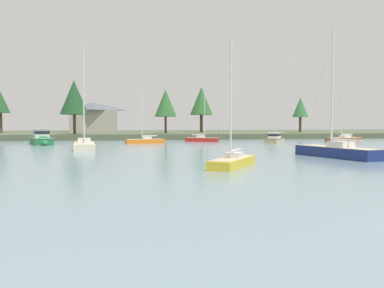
{
  "coord_description": "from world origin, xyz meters",
  "views": [
    {
      "loc": [
        -10.2,
        -9.82,
        3.32
      ],
      "look_at": [
        -1.4,
        38.61,
        0.75
      ],
      "focal_mm": 36.06,
      "sensor_mm": 36.0,
      "label": 1
    }
  ],
  "objects": [
    {
      "name": "cruiser_green",
      "position": [
        -22.9,
        55.43,
        0.54
      ],
      "size": [
        5.24,
        8.94,
        4.56
      ],
      "color": "#236B3D",
      "rests_on": "ground"
    },
    {
      "name": "shore_tree_center_right",
      "position": [
        34.43,
        81.76,
        7.45
      ],
      "size": [
        4.03,
        4.03,
        8.81
      ],
      "color": "brown",
      "rests_on": "far_shore_bank"
    },
    {
      "name": "sailboat_navy",
      "position": [
        10.74,
        25.06,
        0.29
      ],
      "size": [
        4.6,
        9.96,
        13.61
      ],
      "color": "navy",
      "rests_on": "ground"
    },
    {
      "name": "sailboat_yellow",
      "position": [
        -1.76,
        18.88,
        0.21
      ],
      "size": [
        5.28,
        6.58,
        10.05
      ],
      "color": "gold",
      "rests_on": "ground"
    },
    {
      "name": "sailboat_red",
      "position": [
        4.54,
        60.86,
        0.2
      ],
      "size": [
        6.33,
        4.29,
        9.35
      ],
      "color": "#B2231E",
      "rests_on": "ground"
    },
    {
      "name": "cruiser_sand",
      "position": [
        15.62,
        52.39,
        0.45
      ],
      "size": [
        5.4,
        6.31,
        3.39
      ],
      "color": "tan",
      "rests_on": "ground"
    },
    {
      "name": "cottage_behind_trees",
      "position": [
        -17.55,
        95.83,
        5.24
      ],
      "size": [
        12.93,
        7.29,
        7.84
      ],
      "color": "#9E998E",
      "rests_on": "far_shore_bank"
    },
    {
      "name": "mooring_buoy_yellow",
      "position": [
        15.18,
        42.25,
        0.09
      ],
      "size": [
        0.48,
        0.48,
        0.54
      ],
      "color": "yellow",
      "rests_on": "ground"
    },
    {
      "name": "sailboat_wood",
      "position": [
        30.74,
        56.1,
        0.22
      ],
      "size": [
        7.82,
        4.26,
        10.14
      ],
      "color": "brown",
      "rests_on": "ground"
    },
    {
      "name": "shore_tree_right",
      "position": [
        9.98,
        87.74,
        9.17
      ],
      "size": [
        5.81,
        5.81,
        11.6
      ],
      "color": "brown",
      "rests_on": "far_shore_bank"
    },
    {
      "name": "shore_tree_center",
      "position": [
        -19.85,
        72.76,
        8.75
      ],
      "size": [
        5.73,
        5.73,
        11.09
      ],
      "color": "brown",
      "rests_on": "far_shore_bank"
    },
    {
      "name": "shore_tree_far_left",
      "position": [
        -38.99,
        90.1,
        8.53
      ],
      "size": [
        4.26,
        4.26,
        10.02
      ],
      "color": "brown",
      "rests_on": "far_shore_bank"
    },
    {
      "name": "shore_tree_center_left",
      "position": [
        -0.43,
        77.59,
        8.01
      ],
      "size": [
        5.01,
        5.01,
        9.91
      ],
      "color": "brown",
      "rests_on": "far_shore_bank"
    },
    {
      "name": "sailboat_orange",
      "position": [
        -6.33,
        56.21,
        0.21
      ],
      "size": [
        6.8,
        2.83,
        9.74
      ],
      "color": "orange",
      "rests_on": "ground"
    },
    {
      "name": "far_shore_bank",
      "position": [
        0.0,
        97.34,
        0.6
      ],
      "size": [
        196.74,
        57.17,
        1.2
      ],
      "primitive_type": "cube",
      "color": "#4C563D",
      "rests_on": "ground"
    },
    {
      "name": "sailboat_cream",
      "position": [
        -15.08,
        42.14,
        0.28
      ],
      "size": [
        3.44,
        9.74,
        13.7
      ],
      "color": "beige",
      "rests_on": "ground"
    }
  ]
}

